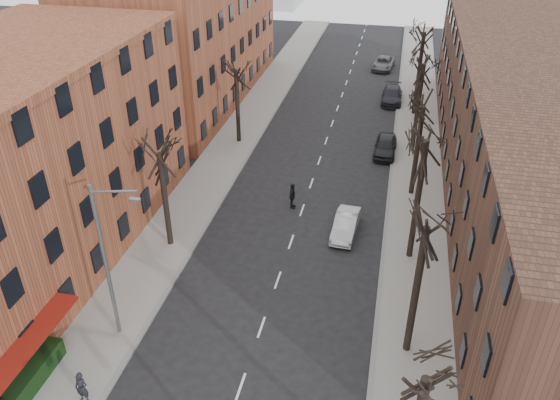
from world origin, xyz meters
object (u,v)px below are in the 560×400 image
Objects in this scene: parked_car_near at (385,146)px; pedestrian_a at (82,388)px; parked_car_mid at (392,95)px; silver_sedan at (346,225)px.

pedestrian_a reaches higher than parked_car_near.
parked_car_near is 0.89× the size of parked_car_mid.
silver_sedan is 12.83m from parked_car_near.
silver_sedan is 0.82× the size of parked_car_mid.
parked_car_near is 2.62× the size of pedestrian_a.
parked_car_mid is 2.96× the size of pedestrian_a.
silver_sedan is 19.04m from pedestrian_a.
parked_car_mid is (0.00, 12.57, -0.03)m from parked_car_near.
parked_car_near is at bearing -90.37° from parked_car_mid.
parked_car_mid is at bearing 77.62° from pedestrian_a.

